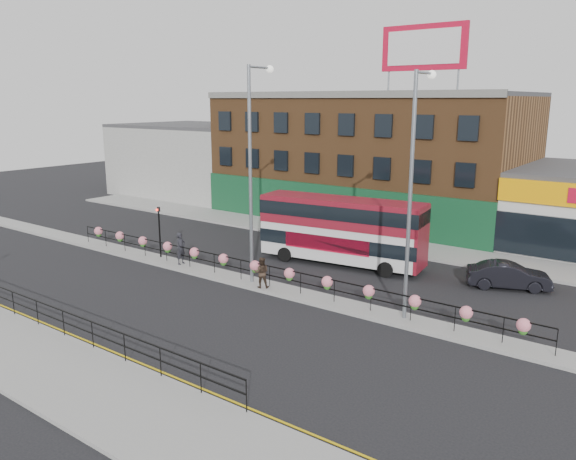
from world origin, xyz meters
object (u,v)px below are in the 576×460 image
Objects in this scene: pedestrian_b at (261,272)px; lamp_column_west at (254,157)px; lamp_column_east at (414,175)px; pedestrian_a at (181,248)px; double_decker_bus at (342,224)px; car at (509,276)px.

lamp_column_west reaches higher than pedestrian_b.
lamp_column_west is 8.87m from lamp_column_east.
lamp_column_east is (14.46, 0.31, 5.48)m from pedestrian_a.
double_decker_bus is at bearing -132.46° from pedestrian_b.
pedestrian_b is at bearing 104.66° from car.
car is 2.72× the size of pedestrian_b.
pedestrian_a is (-7.55, -6.02, -1.38)m from double_decker_bus.
pedestrian_a is 0.17× the size of lamp_column_west.
pedestrian_b is (-0.93, -6.54, -1.52)m from double_decker_bus.
lamp_column_east is (7.84, 0.84, 5.62)m from pedestrian_b.
lamp_column_east reaches higher than car.
lamp_column_west is (-11.37, -7.30, 6.19)m from car.
double_decker_bus is 7.56m from lamp_column_west.
lamp_column_west is (5.60, 0.19, 5.78)m from pedestrian_a.
pedestrian_b is 6.05m from lamp_column_west.
pedestrian_a is 1.17× the size of pedestrian_b.
lamp_column_west is at bearing -69.51° from pedestrian_b.
pedestrian_a is 0.18× the size of lamp_column_east.
car is at bearing -73.44° from pedestrian_a.
lamp_column_west is at bearing 99.61° from car.
lamp_column_west is at bearing -108.51° from double_decker_bus.
car is at bearing 32.71° from lamp_column_west.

